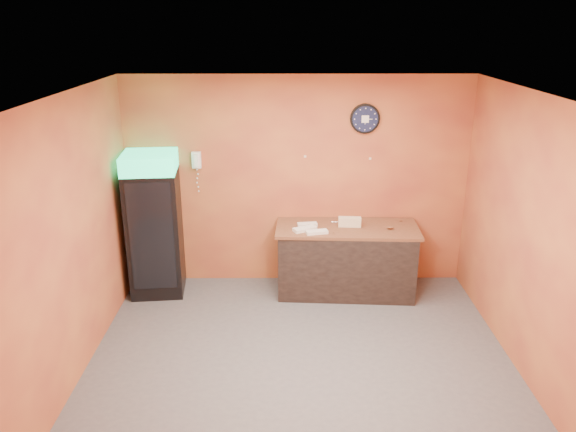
{
  "coord_description": "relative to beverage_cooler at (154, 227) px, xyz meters",
  "views": [
    {
      "loc": [
        -0.16,
        -5.15,
        3.45
      ],
      "look_at": [
        -0.13,
        0.6,
        1.42
      ],
      "focal_mm": 35.0,
      "sensor_mm": 36.0,
      "label": 1
    }
  ],
  "objects": [
    {
      "name": "wrapped_sandwich_mid",
      "position": [
        2.09,
        -0.23,
        0.01
      ],
      "size": [
        0.29,
        0.16,
        0.04
      ],
      "primitive_type": "cube",
      "rotation": [
        0.0,
        0.0,
        0.23
      ],
      "color": "silver",
      "rests_on": "butcher_paper"
    },
    {
      "name": "wrapped_sandwich_right",
      "position": [
        1.98,
        0.05,
        0.01
      ],
      "size": [
        0.26,
        0.13,
        0.04
      ],
      "primitive_type": "cube",
      "rotation": [
        0.0,
        0.0,
        0.14
      ],
      "color": "silver",
      "rests_on": "butcher_paper"
    },
    {
      "name": "sub_roll_stack",
      "position": [
        2.52,
        0.02,
        0.06
      ],
      "size": [
        0.3,
        0.12,
        0.12
      ],
      "rotation": [
        0.0,
        0.0,
        -0.07
      ],
      "color": "beige",
      "rests_on": "butcher_paper"
    },
    {
      "name": "right_wall",
      "position": [
        4.1,
        -1.61,
        0.48
      ],
      "size": [
        0.02,
        4.0,
        2.8
      ],
      "primitive_type": "cube",
      "color": "#C97538",
      "rests_on": "floor"
    },
    {
      "name": "prep_counter",
      "position": [
        2.49,
        0.0,
        -0.48
      ],
      "size": [
        1.79,
        0.88,
        0.87
      ],
      "primitive_type": "cube",
      "rotation": [
        0.0,
        0.0,
        -0.06
      ],
      "color": "black",
      "rests_on": "floor"
    },
    {
      "name": "wall_phone",
      "position": [
        0.54,
        0.34,
        0.8
      ],
      "size": [
        0.12,
        0.1,
        0.21
      ],
      "color": "white",
      "rests_on": "back_wall"
    },
    {
      "name": "left_wall",
      "position": [
        -0.4,
        -1.61,
        0.48
      ],
      "size": [
        0.02,
        4.0,
        2.8
      ],
      "primitive_type": "cube",
      "color": "#C97538",
      "rests_on": "floor"
    },
    {
      "name": "butcher_paper",
      "position": [
        2.49,
        0.0,
        -0.03
      ],
      "size": [
        1.87,
        0.86,
        0.04
      ],
      "primitive_type": "cube",
      "rotation": [
        0.0,
        0.0,
        -0.05
      ],
      "color": "brown",
      "rests_on": "prep_counter"
    },
    {
      "name": "wrapped_sandwich_left",
      "position": [
        1.94,
        -0.13,
        0.02
      ],
      "size": [
        0.32,
        0.24,
        0.04
      ],
      "primitive_type": "cube",
      "rotation": [
        0.0,
        0.0,
        0.48
      ],
      "color": "silver",
      "rests_on": "butcher_paper"
    },
    {
      "name": "beverage_cooler",
      "position": [
        0.0,
        0.0,
        0.0
      ],
      "size": [
        0.72,
        0.73,
        1.88
      ],
      "rotation": [
        0.0,
        0.0,
        0.1
      ],
      "color": "black",
      "rests_on": "floor"
    },
    {
      "name": "wall_clock",
      "position": [
        2.71,
        0.36,
        1.33
      ],
      "size": [
        0.38,
        0.06,
        0.38
      ],
      "color": "black",
      "rests_on": "back_wall"
    },
    {
      "name": "floor",
      "position": [
        1.85,
        -1.61,
        -0.92
      ],
      "size": [
        4.5,
        4.5,
        0.0
      ],
      "primitive_type": "plane",
      "color": "#47474C",
      "rests_on": "ground"
    },
    {
      "name": "back_wall",
      "position": [
        1.85,
        0.39,
        0.48
      ],
      "size": [
        4.5,
        0.02,
        2.8
      ],
      "primitive_type": "cube",
      "color": "#C97538",
      "rests_on": "floor"
    },
    {
      "name": "kitchen_tool",
      "position": [
        2.43,
        0.16,
        0.02
      ],
      "size": [
        0.05,
        0.05,
        0.05
      ],
      "primitive_type": "cylinder",
      "color": "silver",
      "rests_on": "butcher_paper"
    },
    {
      "name": "ceiling",
      "position": [
        1.85,
        -1.61,
        1.88
      ],
      "size": [
        4.5,
        4.0,
        0.02
      ],
      "primitive_type": "cube",
      "color": "white",
      "rests_on": "back_wall"
    }
  ]
}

